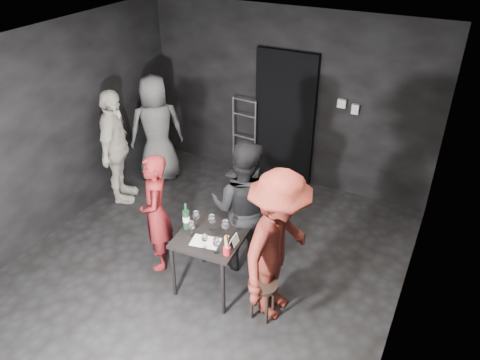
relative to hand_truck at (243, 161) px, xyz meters
The scene contains 27 objects.
floor 2.37m from the hand_truck, 74.43° to the right, with size 4.50×5.00×0.02m, color black.
ceiling 3.41m from the hand_truck, 74.43° to the right, with size 4.50×5.00×0.02m, color silver.
wall_back 1.31m from the hand_truck, 20.10° to the left, with size 4.50×0.04×2.70m, color black.
wall_front 4.94m from the hand_truck, 82.45° to the right, with size 4.50×0.04×2.70m, color black.
wall_left 3.00m from the hand_truck, 125.50° to the right, with size 0.04×5.00×2.70m, color black.
wall_right 3.83m from the hand_truck, 38.21° to the right, with size 0.04×5.00×2.70m, color black.
doorway 1.05m from the hand_truck, 15.17° to the left, with size 0.95×0.10×2.10m, color black.
wallbox_upper 1.93m from the hand_truck, ahead, with size 0.12×0.06×0.12m, color #B7B7B2.
wallbox_lower 2.06m from the hand_truck, ahead, with size 0.10×0.06×0.14m, color #B7B7B2.
hand_truck is the anchor object (origin of this frame).
tasting_table 2.70m from the hand_truck, 70.93° to the right, with size 0.72×0.72×0.75m.
stool 3.11m from the hand_truck, 59.37° to the right, with size 0.33×0.33×0.47m.
server_red 2.51m from the hand_truck, 88.06° to the right, with size 0.55×0.36×1.51m, color maroon.
woman_black 2.33m from the hand_truck, 63.09° to the right, with size 0.92×0.50×1.89m, color black.
man_maroon 3.13m from the hand_truck, 56.52° to the right, with size 1.33×0.62×2.05m, color maroon.
bystander_cream 2.13m from the hand_truck, 130.80° to the right, with size 1.17×0.56×2.00m, color white.
bystander_grey 1.55m from the hand_truck, 148.71° to the right, with size 0.96×0.53×1.97m, color slate.
tasting_mat 2.84m from the hand_truck, 71.67° to the right, with size 0.31×0.21×0.00m, color white.
wine_glass_a 2.77m from the hand_truck, 75.35° to the right, with size 0.08×0.08×0.20m, color white, non-canonical shape.
wine_glass_b 2.62m from the hand_truck, 75.26° to the right, with size 0.08×0.08×0.22m, color white, non-canonical shape.
wine_glass_c 2.65m from the hand_truck, 71.04° to the right, with size 0.08×0.08×0.22m, color white, non-canonical shape.
wine_glass_d 2.95m from the hand_truck, 71.39° to the right, with size 0.07×0.07×0.19m, color white, non-canonical shape.
wine_glass_e 3.02m from the hand_truck, 68.70° to the right, with size 0.08×0.08×0.21m, color white, non-canonical shape.
wine_glass_f 2.74m from the hand_truck, 67.48° to the right, with size 0.08×0.08×0.22m, color white, non-canonical shape.
wine_bottle 2.67m from the hand_truck, 77.47° to the right, with size 0.08×0.08×0.33m.
breadstick_cup 3.04m from the hand_truck, 66.56° to the right, with size 0.08×0.08×0.25m.
reserved_card 2.85m from the hand_truck, 65.61° to the right, with size 0.09×0.14×0.11m, color white, non-canonical shape.
Camera 1 is at (2.39, -3.77, 3.93)m, focal length 35.00 mm.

